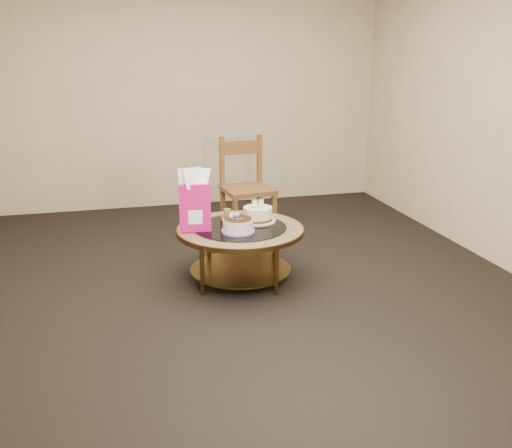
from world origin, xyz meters
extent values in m
plane|color=black|center=(0.00, 0.00, 0.00)|extent=(5.00, 5.00, 0.00)
cube|color=beige|center=(0.00, 2.50, 1.30)|extent=(4.50, 0.02, 2.60)
cube|color=beige|center=(0.00, -2.50, 1.30)|extent=(4.50, 0.02, 2.60)
cube|color=beige|center=(2.25, 0.00, 1.30)|extent=(0.02, 5.00, 2.60)
cylinder|color=#503917|center=(0.35, 0.20, 0.21)|extent=(0.04, 0.04, 0.42)
cylinder|color=#503917|center=(-0.20, 0.35, 0.21)|extent=(0.04, 0.04, 0.42)
cylinder|color=#503917|center=(-0.35, -0.20, 0.21)|extent=(0.04, 0.04, 0.42)
cylinder|color=#503917|center=(0.20, -0.35, 0.21)|extent=(0.04, 0.04, 0.42)
cylinder|color=#503917|center=(0.00, 0.00, 0.10)|extent=(0.82, 0.82, 0.02)
cylinder|color=#503917|center=(0.00, 0.00, 0.43)|extent=(1.02, 1.02, 0.04)
cylinder|color=#967853|center=(0.00, 0.00, 0.45)|extent=(1.00, 1.00, 0.01)
cylinder|color=black|center=(0.00, 0.00, 0.45)|extent=(0.74, 0.74, 0.01)
cylinder|color=#BF99D8|center=(-0.05, -0.12, 0.47)|extent=(0.26, 0.26, 0.02)
cylinder|color=silver|center=(-0.05, -0.12, 0.51)|extent=(0.23, 0.23, 0.10)
cylinder|color=black|center=(-0.05, -0.12, 0.56)|extent=(0.22, 0.22, 0.01)
sphere|color=#BF99D8|center=(-0.08, -0.07, 0.58)|extent=(0.05, 0.05, 0.05)
sphere|color=#BF99D8|center=(-0.04, -0.07, 0.58)|extent=(0.04, 0.04, 0.04)
sphere|color=#BF99D8|center=(-0.10, -0.11, 0.58)|extent=(0.04, 0.04, 0.04)
cone|color=#1F762B|center=(-0.06, -0.10, 0.57)|extent=(0.02, 0.03, 0.02)
cone|color=#1F762B|center=(-0.11, -0.08, 0.57)|extent=(0.03, 0.03, 0.02)
cone|color=#1F762B|center=(-0.02, -0.06, 0.57)|extent=(0.03, 0.03, 0.02)
cone|color=#1F762B|center=(-0.09, -0.13, 0.57)|extent=(0.03, 0.03, 0.02)
cylinder|color=white|center=(0.17, 0.11, 0.46)|extent=(0.29, 0.29, 0.01)
cylinder|color=#4D2416|center=(0.17, 0.11, 0.48)|extent=(0.24, 0.24, 0.02)
cylinder|color=beige|center=(0.17, 0.11, 0.53)|extent=(0.24, 0.24, 0.09)
cube|color=#49AB52|center=(0.15, 0.11, 0.61)|extent=(0.04, 0.01, 0.07)
cube|color=white|center=(0.15, 0.11, 0.61)|extent=(0.03, 0.01, 0.05)
cube|color=#3B91C9|center=(0.20, 0.11, 0.61)|extent=(0.04, 0.01, 0.07)
cube|color=white|center=(0.20, 0.11, 0.61)|extent=(0.03, 0.01, 0.05)
cube|color=#E81578|center=(-0.36, 0.02, 0.64)|extent=(0.26, 0.16, 0.37)
cube|color=white|center=(-0.36, 0.02, 0.58)|extent=(0.12, 0.15, 0.11)
cube|color=#CBBE53|center=(-0.05, 0.26, 0.46)|extent=(0.11, 0.11, 0.01)
cylinder|color=gold|center=(-0.05, 0.26, 0.47)|extent=(0.12, 0.12, 0.01)
cylinder|color=olive|center=(-0.05, 0.26, 0.51)|extent=(0.06, 0.06, 0.06)
cylinder|color=black|center=(-0.05, 0.26, 0.54)|extent=(0.00, 0.00, 0.01)
cube|color=brown|center=(0.32, 1.05, 0.49)|extent=(0.51, 0.51, 0.04)
cube|color=brown|center=(0.14, 0.83, 0.25)|extent=(0.05, 0.05, 0.49)
cube|color=brown|center=(0.53, 0.87, 0.25)|extent=(0.05, 0.05, 0.49)
cube|color=brown|center=(0.10, 1.22, 0.25)|extent=(0.05, 0.05, 0.49)
cube|color=brown|center=(0.49, 1.26, 0.25)|extent=(0.05, 0.05, 0.49)
cube|color=brown|center=(0.10, 1.22, 0.75)|extent=(0.05, 0.05, 0.50)
cube|color=brown|center=(0.49, 1.26, 0.75)|extent=(0.05, 0.05, 0.50)
cube|color=brown|center=(0.30, 1.24, 0.88)|extent=(0.40, 0.08, 0.13)
camera|label=1|loc=(-0.96, -4.22, 1.82)|focal=40.00mm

